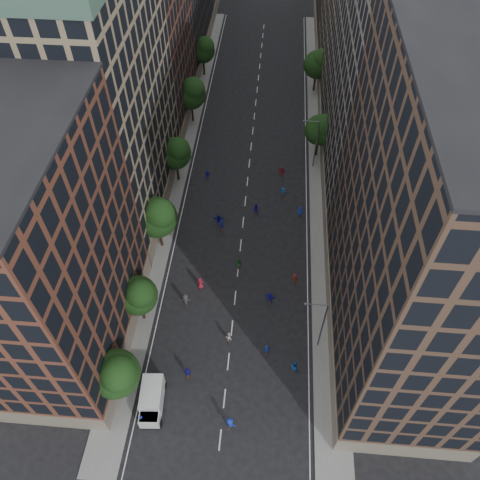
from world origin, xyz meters
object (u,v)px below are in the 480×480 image
Objects in this scene: cargo_van at (152,400)px; skater_0 at (142,421)px; skater_1 at (266,350)px; skater_2 at (294,367)px; streetlamp_far at (315,142)px; streetlamp_near at (321,323)px.

cargo_van is 2.84× the size of skater_0.
skater_0 is 1.05× the size of skater_1.
streetlamp_far is at bearing -72.24° from skater_2.
cargo_van is (-18.18, -41.88, -3.72)m from streetlamp_far.
streetlamp_near reaches higher than skater_1.
streetlamp_near reaches higher than skater_0.
skater_1 is 0.94× the size of skater_2.
skater_1 is at bearing -99.77° from streetlamp_far.
skater_0 is (-18.87, -11.00, -4.23)m from streetlamp_near.
skater_1 is 3.85m from skater_2.
skater_2 is (-2.62, -36.48, -4.22)m from streetlamp_far.
streetlamp_far is 1.70× the size of cargo_van.
streetlamp_near reaches higher than cargo_van.
skater_0 is at bearing -113.21° from streetlamp_far.
skater_2 is at bearing -126.99° from streetlamp_near.
streetlamp_far is at bearing 90.00° from streetlamp_near.
skater_2 is (16.25, 7.52, 0.01)m from skater_0.
skater_0 reaches higher than skater_1.
streetlamp_far is 35.31m from skater_1.
skater_1 is at bearing 26.83° from cargo_van.
streetlamp_near is at bearing -128.72° from skater_0.
skater_1 is (-5.95, -34.54, -4.28)m from streetlamp_far.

